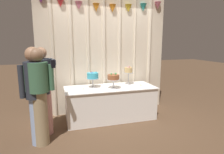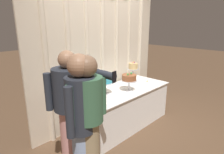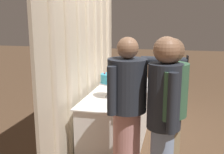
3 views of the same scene
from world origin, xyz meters
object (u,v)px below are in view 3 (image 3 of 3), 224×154
(cake_display_leftmost, at_px, (110,79))
(cake_display_center, at_px, (129,75))
(guest_girl_blue_dress, at_px, (127,114))
(guest_man_dark_suit, at_px, (164,117))
(cake_table, at_px, (120,113))
(tealight_near_left, at_px, (132,80))
(guest_man_pink_jacket, at_px, (169,117))
(tealight_far_left, at_px, (112,102))
(cake_display_rightmost, at_px, (118,64))

(cake_display_leftmost, bearing_deg, cake_display_center, -25.52)
(guest_girl_blue_dress, bearing_deg, guest_man_dark_suit, -105.78)
(cake_table, distance_m, tealight_near_left, 0.80)
(cake_table, relative_size, guest_man_pink_jacket, 1.23)
(cake_display_leftmost, distance_m, tealight_far_left, 0.34)
(cake_display_center, bearing_deg, cake_display_leftmost, 154.48)
(cake_display_rightmost, relative_size, guest_man_dark_suit, 0.26)
(cake_display_center, height_order, guest_man_dark_suit, guest_man_dark_suit)
(guest_girl_blue_dress, bearing_deg, tealight_far_left, 23.53)
(cake_display_center, distance_m, tealight_near_left, 0.71)
(cake_table, relative_size, guest_man_dark_suit, 1.21)
(cake_display_rightmost, bearing_deg, cake_display_leftmost, -175.60)
(cake_display_leftmost, bearing_deg, guest_girl_blue_dress, -156.96)
(cake_table, xyz_separation_m, cake_display_leftmost, (-0.38, 0.07, 0.61))
(cake_display_leftmost, height_order, guest_man_pink_jacket, guest_man_pink_jacket)
(cake_display_rightmost, relative_size, tealight_near_left, 8.69)
(cake_display_rightmost, height_order, tealight_far_left, cake_display_rightmost)
(cake_table, relative_size, guest_girl_blue_dress, 1.23)
(cake_table, bearing_deg, tealight_far_left, -178.68)
(cake_display_center, bearing_deg, guest_man_pink_jacket, -156.67)
(cake_display_rightmost, bearing_deg, guest_girl_blue_dress, -165.18)
(cake_display_leftmost, bearing_deg, guest_man_dark_suit, -144.71)
(tealight_near_left, relative_size, guest_man_pink_jacket, 0.03)
(tealight_far_left, xyz_separation_m, guest_man_pink_jacket, (-0.81, -0.73, 0.16))
(cake_display_center, distance_m, guest_man_pink_jacket, 1.57)
(cake_table, bearing_deg, cake_display_center, -75.20)
(tealight_near_left, bearing_deg, guest_man_pink_jacket, -162.06)
(cake_table, distance_m, cake_display_leftmost, 0.72)
(cake_display_leftmost, relative_size, guest_man_dark_suit, 0.23)
(tealight_far_left, distance_m, guest_man_pink_jacket, 1.10)
(cake_display_leftmost, height_order, cake_display_center, cake_display_leftmost)
(cake_table, height_order, cake_display_center, cake_display_center)
(tealight_far_left, xyz_separation_m, guest_girl_blue_dress, (-0.77, -0.34, 0.14))
(cake_display_center, relative_size, cake_display_rightmost, 0.78)
(tealight_near_left, height_order, guest_man_dark_suit, guest_man_dark_suit)
(cake_display_leftmost, bearing_deg, tealight_near_left, -6.89)
(guest_man_dark_suit, bearing_deg, guest_man_pink_jacket, -35.13)
(cake_table, height_order, cake_display_rightmost, cake_display_rightmost)
(cake_display_rightmost, distance_m, guest_man_dark_suit, 2.12)
(cake_display_leftmost, distance_m, guest_man_pink_jacket, 1.32)
(cake_display_rightmost, distance_m, tealight_near_left, 0.44)
(tealight_far_left, bearing_deg, tealight_near_left, -1.94)
(cake_display_rightmost, xyz_separation_m, guest_girl_blue_dress, (-1.85, -0.49, -0.17))
(cake_display_leftmost, xyz_separation_m, guest_girl_blue_dress, (-1.00, -0.42, -0.10))
(guest_man_pink_jacket, bearing_deg, tealight_far_left, 41.94)
(tealight_far_left, bearing_deg, cake_display_center, -9.74)
(cake_display_center, xyz_separation_m, cake_display_rightmost, (0.44, 0.26, 0.09))
(cake_display_leftmost, xyz_separation_m, tealight_far_left, (-0.22, -0.09, -0.24))
(guest_girl_blue_dress, xyz_separation_m, guest_man_dark_suit, (-0.10, -0.35, 0.03))
(cake_display_rightmost, bearing_deg, cake_display_center, -149.63)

